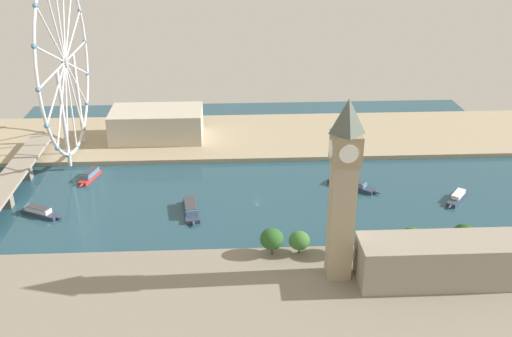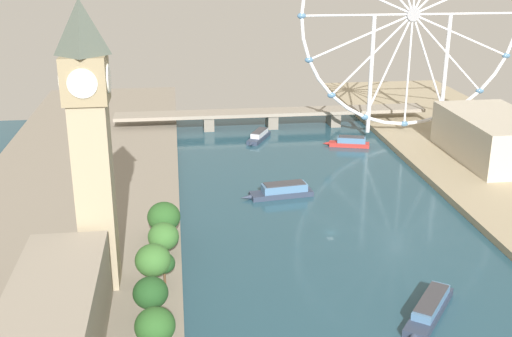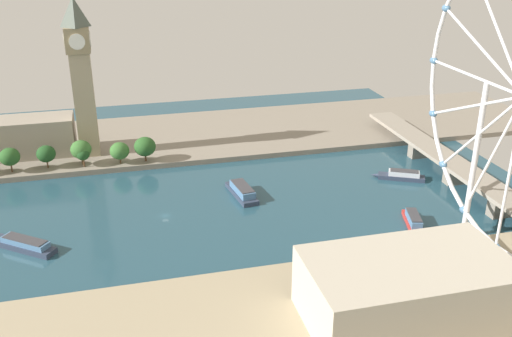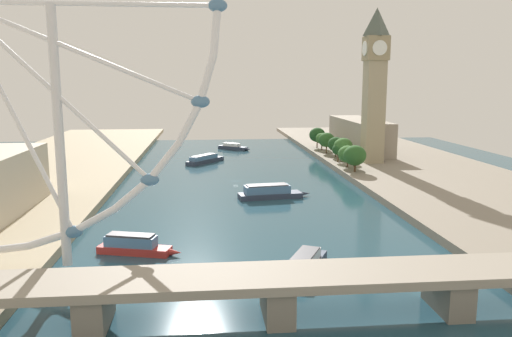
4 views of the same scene
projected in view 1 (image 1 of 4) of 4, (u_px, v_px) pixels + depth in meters
name	position (u px, v px, depth m)	size (l,w,h in m)	color
ground_plane	(257.00, 201.00, 353.50)	(374.08, 374.08, 0.00)	#234756
riverbank_left	(269.00, 305.00, 260.33)	(90.00, 520.00, 3.00)	gray
riverbank_right	(250.00, 136.00, 445.41)	(90.00, 520.00, 3.00)	tan
clock_tower	(343.00, 189.00, 260.34)	(13.54, 13.54, 87.60)	tan
parliament_block	(447.00, 261.00, 270.55)	(22.00, 82.26, 21.58)	gray
tree_row_embankment	(352.00, 238.00, 292.57)	(14.56, 108.78, 14.49)	#513823
ferris_wheel	(65.00, 63.00, 385.22)	(127.19, 3.20, 128.15)	silver
riverside_hall	(157.00, 124.00, 434.42)	(37.84, 67.04, 21.85)	#BCB29E
tour_boat_0	(40.00, 212.00, 336.67)	(16.33, 27.09, 5.12)	#2D384C
tour_boat_1	(457.00, 198.00, 353.43)	(23.94, 20.34, 4.74)	#2D384C
tour_boat_2	(191.00, 209.00, 339.40)	(32.42, 11.65, 6.02)	#2D384C
tour_boat_3	(90.00, 175.00, 380.38)	(25.30, 11.37, 5.82)	#B22D28
tour_boat_4	(351.00, 184.00, 369.24)	(25.25, 31.17, 5.14)	#2D384C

